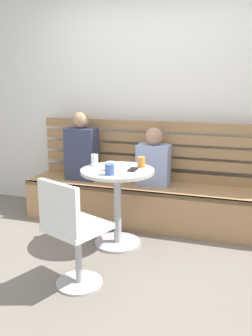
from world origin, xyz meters
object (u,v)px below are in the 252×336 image
white_chair (71,230)px  cup_water_clear (95,160)px  phone_on_table (133,170)px  cup_mug_blue (110,169)px  cup_glass_short (111,166)px  person_child_left (154,160)px  cup_tumbler_orange (141,162)px  booth_bench (147,204)px  cafe_table (118,192)px  person_adult (82,149)px

white_chair → cup_water_clear: (-0.18, 0.89, 0.33)m
cup_water_clear → phone_on_table: size_ratio=0.79×
cup_mug_blue → cup_glass_short: 0.16m
person_child_left → cup_water_clear: bearing=-130.3°
cup_glass_short → cup_tumbler_orange: cup_tumbler_orange is taller
booth_bench → cup_mug_blue: (-0.14, -0.78, 0.57)m
booth_bench → white_chair: bearing=-99.2°
booth_bench → person_child_left: size_ratio=4.37×
cafe_table → cup_mug_blue: 0.34m
person_adult → cup_tumbler_orange: size_ratio=7.65×
white_chair → person_child_left: 1.47m
booth_bench → phone_on_table: (0.00, -0.56, 0.52)m
booth_bench → person_adult: person_adult is taller
white_chair → phone_on_table: bearing=74.9°
booth_bench → cup_mug_blue: size_ratio=28.42×
cafe_table → person_child_left: (0.19, 0.62, 0.19)m
person_child_left → cafe_table: bearing=-107.5°
cup_mug_blue → cup_water_clear: bearing=132.4°
cup_water_clear → cup_tumbler_orange: cup_water_clear is taller
person_child_left → booth_bench: bearing=-143.0°
booth_bench → cafe_table: 0.66m
cup_tumbler_orange → phone_on_table: (-0.05, -0.12, -0.05)m
person_adult → cup_glass_short: 0.87m
cup_mug_blue → cafe_table: bearing=90.0°
cup_tumbler_orange → cafe_table: bearing=-142.5°
booth_bench → phone_on_table: phone_on_table is taller
cup_mug_blue → white_chair: bearing=-97.6°
phone_on_table → cup_tumbler_orange: bearing=-109.2°
cup_water_clear → phone_on_table: (0.40, -0.06, -0.05)m
cup_water_clear → person_adult: bearing=125.8°
cup_mug_blue → phone_on_table: size_ratio=0.68×
person_adult → cup_water_clear: (0.37, -0.52, 0.01)m
white_chair → person_adult: 1.55m
person_child_left → phone_on_table: bearing=-95.0°
phone_on_table → white_chair: bearing=75.7°
booth_bench → cup_tumbler_orange: (0.05, -0.43, 0.57)m
booth_bench → cafe_table: (-0.14, -0.58, 0.30)m
cup_mug_blue → cup_tumbler_orange: (0.19, 0.35, 0.00)m
booth_bench → cup_water_clear: size_ratio=24.55×
cup_mug_blue → phone_on_table: cup_mug_blue is taller
person_child_left → cup_glass_short: bearing=-110.0°
cup_water_clear → cup_glass_short: bearing=-31.6°
cup_water_clear → cup_mug_blue: (0.26, -0.28, -0.01)m
person_adult → person_child_left: bearing=1.1°
white_chair → cup_mug_blue: white_chair is taller
white_chair → cup_glass_short: bearing=87.5°
cup_mug_blue → person_adult: bearing=128.3°
person_child_left → cup_tumbler_orange: 0.48m
cafe_table → cup_water_clear: bearing=162.5°
cafe_table → cup_water_clear: size_ratio=6.73×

